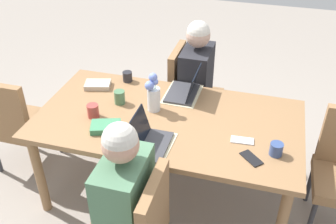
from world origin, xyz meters
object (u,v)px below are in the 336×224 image
at_px(dining_table, 168,127).
at_px(laptop_far_left_near, 186,90).
at_px(coffee_mug_centre_left, 127,77).
at_px(book_blue_cover, 106,127).
at_px(phone_black, 251,158).
at_px(phone_silver, 242,140).
at_px(flower_vase, 153,94).
at_px(laptop_near_left_mid, 147,140).
at_px(coffee_mug_near_left, 120,97).
at_px(coffee_mug_centre_right, 93,111).
at_px(person_near_left_mid, 127,216).
at_px(book_red_cover, 98,85).
at_px(chair_far_left_near, 189,91).
at_px(chair_head_left_right_near, 16,120).
at_px(coffee_mug_near_right, 276,149).
at_px(person_far_left_near, 196,93).

distance_m(dining_table, laptop_far_left_near, 0.36).
xyz_separation_m(coffee_mug_centre_left, book_blue_cover, (0.10, -0.67, -0.02)).
height_order(phone_black, phone_silver, same).
height_order(flower_vase, laptop_near_left_mid, flower_vase).
distance_m(laptop_far_left_near, book_blue_cover, 0.72).
xyz_separation_m(coffee_mug_near_left, coffee_mug_centre_left, (-0.06, 0.33, -0.01)).
relative_size(coffee_mug_centre_right, phone_black, 0.65).
height_order(person_near_left_mid, phone_silver, person_near_left_mid).
relative_size(person_near_left_mid, phone_black, 7.97).
height_order(coffee_mug_near_left, book_red_cover, coffee_mug_near_left).
height_order(chair_far_left_near, coffee_mug_centre_left, chair_far_left_near).
height_order(laptop_far_left_near, book_blue_cover, laptop_far_left_near).
height_order(book_red_cover, phone_silver, book_red_cover).
xyz_separation_m(laptop_near_left_mid, phone_silver, (0.58, 0.22, -0.04)).
xyz_separation_m(chair_head_left_right_near, phone_silver, (1.82, -0.08, 0.25)).
height_order(chair_far_left_near, flower_vase, flower_vase).
xyz_separation_m(coffee_mug_near_left, coffee_mug_centre_right, (-0.11, -0.22, -0.00)).
relative_size(dining_table, chair_far_left_near, 2.09).
height_order(chair_head_left_right_near, coffee_mug_near_right, chair_head_left_right_near).
bearing_deg(coffee_mug_centre_left, chair_far_left_near, 41.28).
bearing_deg(book_red_cover, person_far_left_near, 18.93).
relative_size(chair_head_left_right_near, phone_silver, 6.00).
distance_m(coffee_mug_centre_left, book_blue_cover, 0.68).
distance_m(chair_far_left_near, flower_vase, 0.83).
bearing_deg(book_blue_cover, phone_black, -21.22).
distance_m(book_red_cover, phone_black, 1.39).
distance_m(person_far_left_near, book_blue_cover, 1.10).
bearing_deg(coffee_mug_centre_right, chair_head_left_right_near, 173.13).
bearing_deg(book_red_cover, coffee_mug_near_left, -49.09).
height_order(person_near_left_mid, coffee_mug_near_right, person_near_left_mid).
height_order(coffee_mug_near_left, coffee_mug_centre_left, coffee_mug_near_left).
bearing_deg(coffee_mug_centre_left, coffee_mug_centre_right, -95.27).
bearing_deg(coffee_mug_near_right, phone_black, -149.15).
bearing_deg(coffee_mug_centre_right, coffee_mug_near_left, 62.45).
bearing_deg(coffee_mug_near_left, flower_vase, -3.97).
bearing_deg(chair_far_left_near, book_blue_cover, -107.98).
xyz_separation_m(coffee_mug_near_right, book_red_cover, (-1.42, 0.47, -0.02)).
relative_size(coffee_mug_near_left, phone_black, 0.68).
height_order(laptop_far_left_near, book_red_cover, laptop_far_left_near).
bearing_deg(person_near_left_mid, phone_black, 35.20).
distance_m(person_near_left_mid, flower_vase, 0.90).
xyz_separation_m(laptop_far_left_near, coffee_mug_centre_right, (-0.56, -0.47, 0.00)).
relative_size(book_blue_cover, phone_silver, 1.33).
xyz_separation_m(laptop_far_left_near, coffee_mug_near_right, (0.71, -0.54, -0.00)).
relative_size(coffee_mug_near_right, book_red_cover, 0.42).
relative_size(person_near_left_mid, book_red_cover, 5.97).
bearing_deg(flower_vase, coffee_mug_centre_left, 133.76).
relative_size(flower_vase, laptop_far_left_near, 0.93).
relative_size(laptop_far_left_near, coffee_mug_near_left, 3.12).
xyz_separation_m(person_far_left_near, person_near_left_mid, (-0.09, -1.49, 0.00)).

